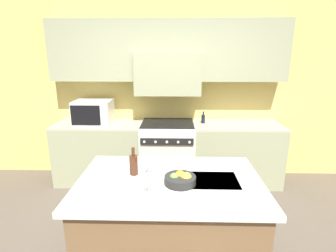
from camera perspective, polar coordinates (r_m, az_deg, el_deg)
The scene contains 10 objects.
back_cabinetry at distance 4.04m, azimuth 0.02°, elevation 10.58°, with size 10.00×0.46×2.70m.
back_counter at distance 4.05m, azimuth -0.08°, elevation -5.86°, with size 3.39×0.62×0.92m.
range_stove at distance 4.03m, azimuth -0.09°, elevation -5.80°, with size 0.80×0.70×0.95m.
microwave at distance 4.05m, azimuth -15.91°, elevation 2.92°, with size 0.53×0.44×0.35m.
kitchen_island at distance 2.44m, azimuth 0.36°, elevation -21.28°, with size 1.50×1.00×0.93m.
wine_bottle at distance 2.27m, azimuth -7.49°, elevation -8.27°, with size 0.07×0.07×0.24m.
wine_glass_near at distance 1.93m, azimuth -4.22°, elevation -11.15°, with size 0.07×0.07×0.19m.
wine_glass_far at distance 2.23m, azimuth -4.17°, elevation -7.49°, with size 0.07×0.07×0.19m.
fruit_bowl at distance 2.12m, azimuth 2.72°, elevation -11.47°, with size 0.25×0.25×0.10m.
oil_bottle_on_counter at distance 3.98m, azimuth 7.67°, elevation 1.60°, with size 0.06×0.06×0.18m.
Camera 1 is at (0.11, -1.98, 1.92)m, focal length 28.00 mm.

